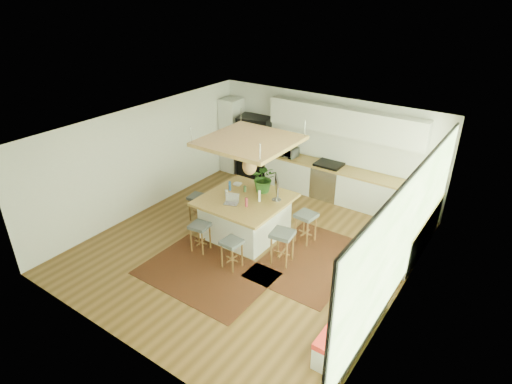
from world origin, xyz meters
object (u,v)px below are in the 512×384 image
Objects in this scene: stool_left_side at (198,207)px; laptop at (231,199)px; island at (245,216)px; stool_right_front at (282,248)px; monitor at (277,190)px; stool_near_right at (232,253)px; fridge at (255,147)px; stool_right_back at (306,228)px; microwave at (288,150)px; island_plant at (264,181)px; stool_near_left at (200,236)px.

laptop reaches higher than stool_left_side.
laptop reaches higher than island.
monitor reaches higher than stool_right_front.
stool_near_right is 1.10× the size of monitor.
stool_left_side is at bearing -174.15° from island.
fridge is 3.86m from stool_right_back.
monitor reaches higher than stool_left_side.
laptop is at bearing -11.60° from stool_left_side.
microwave reaches higher than stool_right_back.
stool_left_side is (-1.89, 1.08, 0.00)m from stool_near_right.
stool_right_front is 1.00m from stool_right_back.
stool_right_back is (3.02, -2.33, -0.57)m from fridge.
fridge is 5.64× the size of laptop.
stool_left_side is (-1.35, -0.14, -0.11)m from island.
stool_right_front is (0.76, 0.73, 0.00)m from stool_near_right.
microwave reaches higher than stool_near_right.
stool_left_side is 1.45m from laptop.
laptop is 3.19m from microwave.
laptop reaches higher than stool_right_front.
monitor is 0.51m from island_plant.
stool_right_front is (1.30, -0.49, -0.11)m from island.
stool_right_back is 1.40× the size of microwave.
stool_right_front is at bearing -90.23° from stool_right_back.
island is 2.84× the size of stool_near_right.
microwave is at bearing 91.82° from stool_near_left.
island_plant reaches higher than stool_right_back.
stool_near_right is 0.91× the size of stool_right_back.
island is 2.88m from microwave.
monitor is (1.03, 1.45, 0.83)m from stool_near_left.
island is at bearing -158.83° from stool_right_back.
stool_right_back is at bearing -1.13° from island_plant.
stool_right_back is 1.04× the size of island_plant.
monitor is at bearing 86.89° from stool_near_right.
stool_near_right is 1.05m from stool_right_front.
monitor is at bearing 27.87° from island.
island is 2.46× the size of stool_right_front.
island is at bearing -106.50° from island_plant.
fridge is at bearing 132.21° from stool_right_front.
laptop reaches higher than stool_right_back.
monitor is at bearing -61.24° from fridge.
stool_near_left is 1.29× the size of microwave.
stool_near_left is 1.97m from monitor.
stool_right_back is 1.09m from monitor.
laptop is (-0.64, 0.83, 0.70)m from stool_near_right.
stool_right_front is 2.30× the size of laptop.
microwave is at bearing 74.11° from stool_left_side.
monitor is at bearing -165.63° from stool_right_back.
stool_right_front is at bearing 43.65° from stool_near_right.
fridge is 2.84× the size of stool_near_right.
stool_near_left is 2.02× the size of laptop.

